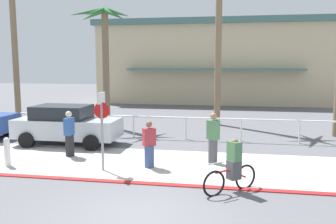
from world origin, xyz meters
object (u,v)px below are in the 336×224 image
cyclist_red_0 (233,167)px  pedestrian_2 (213,140)px  car_silver_1 (67,125)px  pedestrian_0 (149,147)px  stop_sign_bike_lane (102,120)px  palm_tree_1 (13,13)px  palm_tree_2 (104,38)px  pedestrian_1 (69,136)px  bollard_2 (7,152)px

cyclist_red_0 → pedestrian_2: size_ratio=0.84×
car_silver_1 → pedestrian_0: 5.09m
stop_sign_bike_lane → palm_tree_1: 14.01m
pedestrian_2 → stop_sign_bike_lane: bearing=-156.9°
palm_tree_2 → pedestrian_1: bearing=-82.2°
palm_tree_2 → pedestrian_2: 9.69m
car_silver_1 → pedestrian_2: pedestrian_2 is taller
cyclist_red_0 → pedestrian_1: size_ratio=0.87×
bollard_2 → pedestrian_1: pedestrian_1 is taller
palm_tree_1 → car_silver_1: 10.40m
car_silver_1 → palm_tree_2: bearing=88.1°
cyclist_red_0 → pedestrian_0: bearing=146.5°
pedestrian_0 → pedestrian_1: (-3.26, 0.90, 0.07)m
pedestrian_1 → palm_tree_1: bearing=132.0°
bollard_2 → palm_tree_1: (-5.72, 9.61, 5.97)m
palm_tree_2 → pedestrian_0: 9.24m
palm_tree_2 → car_silver_1: 5.93m
cyclist_red_0 → pedestrian_1: 6.57m
stop_sign_bike_lane → palm_tree_2: size_ratio=0.40×
pedestrian_2 → pedestrian_0: bearing=-156.8°
palm_tree_2 → bollard_2: bearing=-94.7°
pedestrian_1 → stop_sign_bike_lane: bearing=-39.0°
car_silver_1 → pedestrian_1: bearing=-61.6°
palm_tree_1 → palm_tree_2: (6.37, -1.75, -1.64)m
car_silver_1 → palm_tree_1: bearing=135.3°
bollard_2 → pedestrian_2: bearing=13.0°
pedestrian_2 → palm_tree_2: bearing=134.6°
palm_tree_1 → cyclist_red_0: (13.21, -10.73, -5.79)m
palm_tree_1 → pedestrian_2: palm_tree_1 is taller
cyclist_red_0 → pedestrian_0: (-2.73, 1.81, 0.03)m
cyclist_red_0 → palm_tree_2: bearing=127.3°
cyclist_red_0 → stop_sign_bike_lane: bearing=163.7°
bollard_2 → car_silver_1: (0.50, 3.45, 0.35)m
bollard_2 → pedestrian_0: (4.76, 0.69, 0.21)m
cyclist_red_0 → pedestrian_1: (-5.99, 2.71, 0.10)m
palm_tree_1 → palm_tree_2: palm_tree_1 is taller
bollard_2 → car_silver_1: 3.50m
bollard_2 → palm_tree_2: 8.99m
palm_tree_1 → pedestrian_2: size_ratio=4.90×
palm_tree_1 → pedestrian_1: bearing=-48.0°
palm_tree_2 → palm_tree_1: bearing=164.6°
pedestrian_0 → pedestrian_2: 2.25m
bollard_2 → car_silver_1: bearing=81.8°
stop_sign_bike_lane → cyclist_red_0: 4.42m
bollard_2 → pedestrian_2: size_ratio=0.56×
palm_tree_2 → pedestrian_1: (0.86, -6.27, -4.05)m
pedestrian_0 → pedestrian_2: bearing=23.2°
cyclist_red_0 → pedestrian_1: pedestrian_1 is taller
palm_tree_2 → pedestrian_2: palm_tree_2 is taller
palm_tree_1 → palm_tree_2: size_ratio=1.36×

